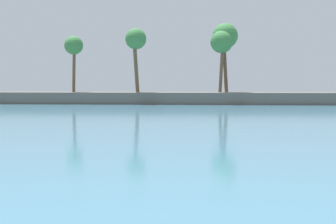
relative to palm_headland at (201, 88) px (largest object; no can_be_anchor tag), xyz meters
name	(u,v)px	position (x,y,z in m)	size (l,w,h in m)	color
sea	(194,109)	(-0.67, -12.60, -2.34)	(220.00, 104.92, 0.06)	teal
palm_headland	(201,88)	(0.00, 0.00, 0.00)	(113.84, 6.38, 12.22)	#605B54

